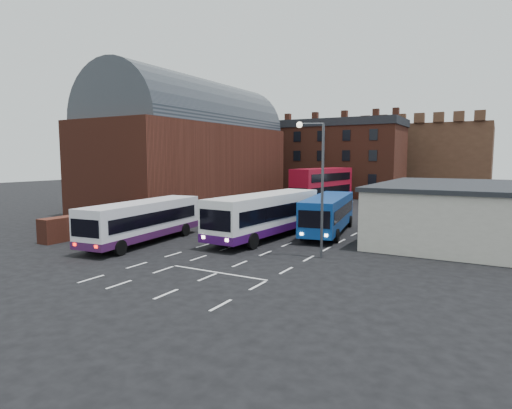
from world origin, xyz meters
The scene contains 13 objects.
ground centered at (0.00, 0.00, 0.00)m, with size 180.00×180.00×0.00m, color black.
railway_station centered at (-15.50, 21.00, 7.64)m, with size 12.00×28.00×16.00m.
forecourt_wall centered at (-10.20, 2.00, 0.90)m, with size 1.20×10.00×1.80m, color #602B1E.
cream_building centered at (15.00, 14.00, 2.16)m, with size 10.40×16.40×4.25m.
brick_terrace centered at (-6.00, 46.00, 5.50)m, with size 22.00×10.00×11.00m, color brown.
castle_keep centered at (6.00, 66.00, 6.00)m, with size 22.00×22.00×12.00m, color brown.
bus_white_outbound centered at (-4.37, 1.08, 1.78)m, with size 3.67×11.27×3.02m.
bus_white_inbound centered at (2.48, 7.10, 2.01)m, with size 3.71×12.65×3.41m.
bus_blue centered at (6.00, 11.36, 1.80)m, with size 4.43×11.47×3.05m.
bus_red_double centered at (-1.82, 30.72, 2.57)m, with size 4.22×12.32×4.83m.
street_lamp centered at (8.33, 2.89, 5.03)m, with size 1.62×0.76×8.34m.
pedestrian_red centered at (-7.38, -1.96, 0.86)m, with size 0.63×0.41×1.73m, color maroon.
pedestrian_beige centered at (-4.35, -1.63, 0.80)m, with size 0.78×0.61×1.61m, color #A08665.
Camera 1 is at (17.83, -21.62, 6.17)m, focal length 30.00 mm.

